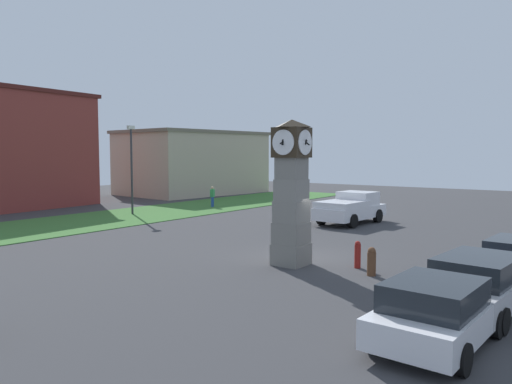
# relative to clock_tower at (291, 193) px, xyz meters

# --- Properties ---
(ground_plane) EXTENTS (87.60, 87.60, 0.00)m
(ground_plane) POSITION_rel_clock_tower_xyz_m (1.23, 0.28, -2.71)
(ground_plane) COLOR #38383A
(clock_tower) EXTENTS (1.48, 1.48, 5.43)m
(clock_tower) POSITION_rel_clock_tower_xyz_m (0.00, 0.00, 0.00)
(clock_tower) COLOR slate
(clock_tower) RESTS_ON ground_plane
(bollard_near_tower) EXTENTS (0.23, 0.23, 1.00)m
(bollard_near_tower) POSITION_rel_clock_tower_xyz_m (0.97, -2.25, -2.20)
(bollard_near_tower) COLOR maroon
(bollard_near_tower) RESTS_ON ground_plane
(bollard_mid_row) EXTENTS (0.30, 0.30, 0.99)m
(bollard_mid_row) POSITION_rel_clock_tower_xyz_m (0.19, -3.13, -2.21)
(bollard_mid_row) COLOR brown
(bollard_mid_row) RESTS_ON ground_plane
(car_navy_sedan) EXTENTS (4.09, 2.17, 1.48)m
(car_navy_sedan) POSITION_rel_clock_tower_xyz_m (-4.86, -6.78, -1.95)
(car_navy_sedan) COLOR silver
(car_navy_sedan) RESTS_ON ground_plane
(car_near_tower) EXTENTS (4.67, 2.30, 1.55)m
(car_near_tower) POSITION_rel_clock_tower_xyz_m (-1.88, -7.04, -1.92)
(car_near_tower) COLOR silver
(car_near_tower) RESTS_ON ground_plane
(pickup_truck) EXTENTS (5.25, 2.60, 1.85)m
(pickup_truck) POSITION_rel_clock_tower_xyz_m (11.39, 2.98, -1.78)
(pickup_truck) COLOR silver
(pickup_truck) RESTS_ON ground_plane
(pedestrian_near_bench) EXTENTS (0.45, 0.35, 1.63)m
(pedestrian_near_bench) POSITION_rel_clock_tower_xyz_m (13.24, 15.45, -1.78)
(pedestrian_near_bench) COLOR #264CA5
(pedestrian_near_bench) RESTS_ON ground_plane
(street_lamp_near_road) EXTENTS (0.50, 0.24, 6.03)m
(street_lamp_near_road) POSITION_rel_clock_tower_xyz_m (6.61, 16.89, 0.80)
(street_lamp_near_road) COLOR #333338
(street_lamp_near_road) RESTS_ON ground_plane
(storefront_low_left) EXTENTS (14.83, 10.82, 6.38)m
(storefront_low_left) POSITION_rel_clock_tower_xyz_m (22.15, 25.93, 0.49)
(storefront_low_left) COLOR #B7A88E
(storefront_low_left) RESTS_ON ground_plane
(grass_verge_far) EXTENTS (52.56, 7.60, 0.04)m
(grass_verge_far) POSITION_rel_clock_tower_xyz_m (4.18, 16.34, -2.69)
(grass_verge_far) COLOR #386B2D
(grass_verge_far) RESTS_ON ground_plane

